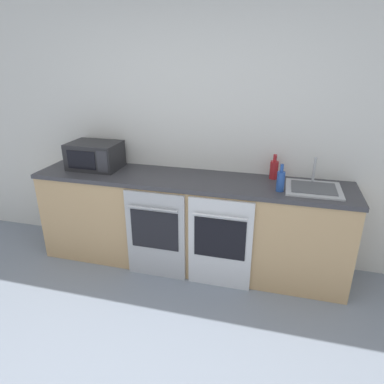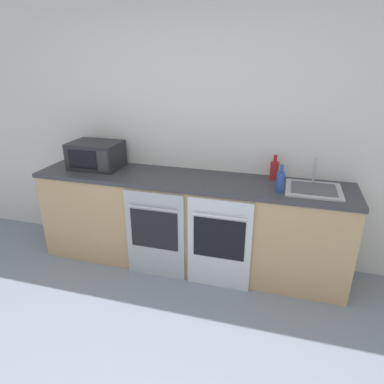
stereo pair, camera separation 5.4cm
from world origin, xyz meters
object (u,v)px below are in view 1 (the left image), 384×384
object	(u,v)px
bottle_blue	(281,181)
sink	(313,188)
oven_left	(155,235)
bottle_red	(274,169)
oven_right	(220,244)
microwave	(95,155)

from	to	relation	value
bottle_blue	sink	xyz separation A→B (m)	(0.28, 0.11, -0.08)
oven_left	bottle_blue	xyz separation A→B (m)	(1.07, 0.19, 0.58)
oven_left	sink	world-z (taller)	sink
bottle_red	sink	distance (m)	0.41
oven_left	bottle_red	size ratio (longest dim) A/B	3.75
oven_right	bottle_red	xyz separation A→B (m)	(0.40, 0.50, 0.57)
microwave	sink	size ratio (longest dim) A/B	1.08
oven_left	microwave	world-z (taller)	microwave
oven_right	bottle_blue	bearing A→B (deg)	22.21
bottle_blue	oven_left	bearing A→B (deg)	-169.94
oven_right	bottle_blue	size ratio (longest dim) A/B	3.66
bottle_blue	sink	size ratio (longest dim) A/B	0.51
microwave	sink	xyz separation A→B (m)	(2.11, -0.06, -0.12)
sink	oven_left	bearing A→B (deg)	-167.39
bottle_blue	oven_right	bearing A→B (deg)	-157.79
bottle_red	sink	xyz separation A→B (m)	(0.35, -0.20, -0.08)
oven_left	bottle_blue	distance (m)	1.23
oven_right	bottle_red	world-z (taller)	bottle_red
oven_right	bottle_blue	xyz separation A→B (m)	(0.47, 0.19, 0.58)
oven_left	bottle_blue	size ratio (longest dim) A/B	3.66
oven_right	microwave	xyz separation A→B (m)	(-1.37, 0.36, 0.61)
oven_left	bottle_red	distance (m)	1.26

